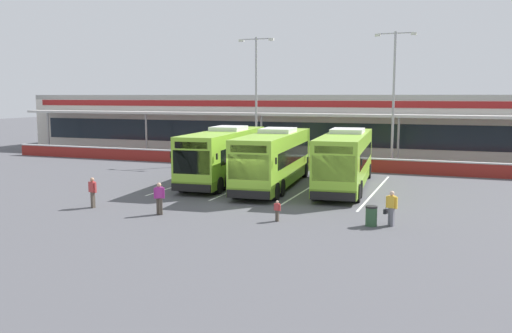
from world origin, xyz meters
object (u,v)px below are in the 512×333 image
Objects in this scene: pedestrian_with_handbag at (391,207)px; pedestrian_near_bin at (93,191)px; lamp_post_west at (256,91)px; pedestrian_child at (277,210)px; pedestrian_in_dark_coat at (159,197)px; lamp_post_centre at (394,91)px; coach_bus_centre at (345,160)px; coach_bus_leftmost at (225,156)px; litter_bin at (371,216)px; coach_bus_left_centre at (274,160)px.

pedestrian_with_handbag is 1.00× the size of pedestrian_near_bin.
pedestrian_child is at bearing -66.84° from lamp_post_west.
pedestrian_in_dark_coat is at bearing -173.26° from pedestrian_child.
pedestrian_in_dark_coat is at bearing -81.93° from lamp_post_west.
lamp_post_centre is (-2.35, 20.09, 5.43)m from pedestrian_with_handbag.
lamp_post_west reaches higher than coach_bus_centre.
pedestrian_near_bin is at bearing -177.32° from pedestrian_child.
coach_bus_leftmost reaches higher than pedestrian_near_bin.
pedestrian_near_bin is at bearing -175.66° from litter_bin.
pedestrian_with_handbag is at bearing -44.43° from coach_bus_left_centre.
pedestrian_near_bin is 0.15× the size of lamp_post_west.
coach_bus_left_centre is 1.12× the size of lamp_post_centre.
pedestrian_in_dark_coat is 1.61× the size of pedestrian_child.
coach_bus_left_centre is 10.39m from pedestrian_in_dark_coat.
coach_bus_leftmost is 8.37m from coach_bus_centre.
lamp_post_centre reaches higher than pedestrian_near_bin.
pedestrian_near_bin is at bearing -125.18° from coach_bus_left_centre.
pedestrian_child is (-1.13, -10.43, -1.24)m from coach_bus_centre.
coach_bus_centre is 7.61× the size of pedestrian_with_handbag.
pedestrian_in_dark_coat is 0.15× the size of lamp_post_centre.
coach_bus_leftmost is at bearing -80.50° from lamp_post_west.
pedestrian_with_handbag is 0.15× the size of lamp_post_west.
coach_bus_left_centre is 9.94m from pedestrian_child.
pedestrian_in_dark_coat is 6.04m from pedestrian_child.
pedestrian_in_dark_coat is 1.74× the size of litter_bin.
coach_bus_leftmost is 12.50m from pedestrian_child.
coach_bus_left_centre reaches higher than litter_bin.
lamp_post_west reaches higher than coach_bus_leftmost.
pedestrian_in_dark_coat is 0.15× the size of lamp_post_west.
coach_bus_left_centre is at bearing 131.38° from litter_bin.
coach_bus_leftmost is 7.61× the size of pedestrian_in_dark_coat.
pedestrian_in_dark_coat reaches higher than litter_bin.
coach_bus_leftmost and coach_bus_centre have the same top height.
pedestrian_with_handbag is 15.42m from pedestrian_near_bin.
coach_bus_leftmost is at bearing 96.57° from pedestrian_in_dark_coat.
lamp_post_west is (-1.87, 11.16, 4.50)m from coach_bus_leftmost.
lamp_post_west is (1.09, 21.76, 5.42)m from pedestrian_near_bin.
pedestrian_with_handbag is 0.15× the size of lamp_post_centre.
pedestrian_child is at bearing -97.60° from lamp_post_centre.
lamp_post_centre is at bearing -0.98° from lamp_post_west.
lamp_post_west is 1.00× the size of lamp_post_centre.
lamp_post_west is 25.32m from litter_bin.
pedestrian_with_handbag reaches higher than litter_bin.
coach_bus_centre is at bearing 43.92° from pedestrian_near_bin.
coach_bus_left_centre is 7.61× the size of pedestrian_near_bin.
pedestrian_with_handbag is at bearing -66.87° from coach_bus_centre.
pedestrian_with_handbag is at bearing 5.46° from pedestrian_near_bin.
coach_bus_leftmost reaches higher than pedestrian_in_dark_coat.
pedestrian_in_dark_coat is at bearing -83.43° from coach_bus_leftmost.
litter_bin is (4.33, 0.62, -0.07)m from pedestrian_child.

